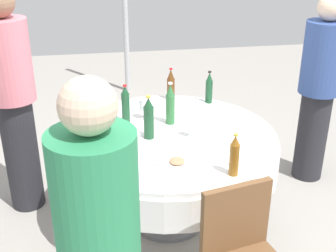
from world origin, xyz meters
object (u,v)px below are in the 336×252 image
Objects in this scene: plate_far at (240,158)px; person_west at (13,99)px; bottle_dark_green_east at (126,105)px; plate_near at (177,163)px; bottle_green_left at (170,105)px; bottle_amber_west at (234,156)px; plate_mid at (235,117)px; person_left at (319,88)px; chair_east at (243,252)px; wine_glass_rear at (190,124)px; dining_table at (168,152)px; bottle_brown_rear at (171,85)px; bottle_dark_green_outer at (149,119)px; wine_glass_mid at (134,134)px; wine_glass_east at (79,134)px; wine_glass_right at (113,98)px; bottle_dark_green_right at (209,88)px; wine_glass_north at (144,105)px.

plate_far is 1.71m from person_west.
bottle_dark_green_east is at bearing 43.14° from plate_far.
bottle_green_left is at bearing -6.02° from plate_near.
bottle_amber_west reaches higher than plate_mid.
person_left reaches higher than bottle_green_left.
bottle_dark_green_east is 0.34× the size of chair_east.
person_left is at bearing -67.06° from wine_glass_rear.
bottle_dark_green_east is at bearing 19.91° from plate_near.
dining_table is 6.57× the size of plate_near.
bottle_amber_west is 1.12× the size of plate_near.
bottle_green_left reaches higher than bottle_brown_rear.
bottle_dark_green_east reaches higher than bottle_brown_rear.
bottle_dark_green_outer is at bearing 108.86° from plate_mid.
person_left is at bearing -78.17° from bottle_green_left.
plate_mid is 0.85m from person_left.
person_west is (0.61, 0.83, 0.06)m from wine_glass_mid.
wine_glass_east is at bearing 70.49° from plate_far.
wine_glass_right is 0.64m from wine_glass_east.
person_left is at bearing -139.83° from chair_east.
bottle_green_left is 0.18× the size of person_west.
dining_table is at bearing 141.24° from bottle_dark_green_right.
plate_mid is 0.26× the size of chair_east.
bottle_dark_green_east is (0.08, 0.32, -0.01)m from bottle_green_left.
bottle_dark_green_outer is 1.06× the size of bottle_dark_green_east.
bottle_green_left is at bearing 133.05° from bottle_dark_green_right.
bottle_brown_rear is 0.16× the size of person_west.
wine_glass_east is (-0.05, 0.47, -0.05)m from bottle_dark_green_outer.
wine_glass_mid is (-0.14, 0.40, 0.02)m from wine_glass_rear.
bottle_dark_green_right reaches higher than plate_near.
wine_glass_mid reaches higher than wine_glass_right.
bottle_amber_west is (-0.61, -0.29, 0.27)m from dining_table.
chair_east reaches higher than plate_near.
chair_east is at bearing 172.59° from bottle_dark_green_right.
wine_glass_mid is (-0.74, 0.69, -0.01)m from bottle_dark_green_right.
wine_glass_right is 0.64× the size of plate_mid.
wine_glass_east is 0.70m from person_west.
wine_glass_east is 0.15× the size of chair_east.
wine_glass_rear is at bearing -138.14° from wine_glass_right.
wine_glass_right is 0.71m from wine_glass_mid.
person_west is (0.85, 1.47, 0.17)m from plate_far.
plate_mid is at bearing -70.17° from dining_table.
person_left is (1.07, -1.07, -0.02)m from bottle_amber_west.
wine_glass_mid reaches higher than chair_east.
bottle_brown_rear is (0.49, -0.09, -0.02)m from bottle_green_left.
bottle_green_left reaches higher than chair_east.
bottle_green_left is 2.45× the size of wine_glass_east.
bottle_amber_west reaches higher than plate_near.
wine_glass_mid is at bearing 128.57° from dining_table.
bottle_dark_green_east is at bearing -160.52° from wine_glass_right.
wine_glass_north is at bearing -13.63° from wine_glass_mid.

